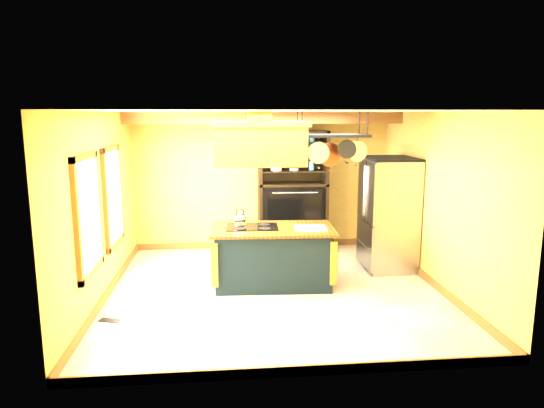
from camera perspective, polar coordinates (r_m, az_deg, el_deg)
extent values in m
plane|color=beige|center=(7.54, 0.32, -10.13)|extent=(5.00, 5.00, 0.00)
plane|color=white|center=(7.06, 0.35, 10.85)|extent=(5.00, 5.00, 0.00)
cube|color=#E6B454|center=(9.64, -1.18, 2.71)|extent=(5.00, 0.02, 2.70)
cube|color=#E6B454|center=(4.76, 3.41, -5.46)|extent=(5.00, 0.02, 2.70)
cube|color=#E6B454|center=(7.36, -19.42, -0.33)|extent=(0.02, 5.00, 2.70)
cube|color=#E6B454|center=(7.83, 18.85, 0.33)|extent=(0.02, 5.00, 2.70)
cube|color=olive|center=(8.75, -0.81, 10.06)|extent=(5.00, 0.15, 0.20)
cube|color=olive|center=(6.58, -20.82, -1.20)|extent=(0.06, 1.06, 1.56)
cube|color=white|center=(6.58, -20.61, -1.20)|extent=(0.02, 0.85, 1.34)
cube|color=olive|center=(7.92, -18.21, 0.84)|extent=(0.06, 1.06, 1.56)
cube|color=white|center=(7.91, -18.03, 0.84)|extent=(0.02, 0.85, 1.34)
cube|color=black|center=(7.67, 0.08, -6.30)|extent=(1.80, 1.03, 0.88)
cube|color=brown|center=(7.55, 0.08, -2.96)|extent=(1.95, 1.15, 0.04)
cube|color=black|center=(7.58, -2.35, -2.70)|extent=(0.82, 0.59, 0.01)
ellipsoid|color=silver|center=(7.69, -3.79, -1.74)|extent=(0.20, 0.20, 0.16)
cube|color=white|center=(7.51, 4.56, -2.83)|extent=(0.49, 0.39, 0.02)
cube|color=#A66B29|center=(7.34, -1.49, 6.83)|extent=(1.36, 0.73, 0.58)
cube|color=olive|center=(7.32, -1.50, 9.39)|extent=(1.44, 0.82, 0.08)
cube|color=#A66B29|center=(7.32, -1.50, 9.95)|extent=(0.35, 0.35, 0.22)
cube|color=black|center=(7.49, 7.02, 7.99)|extent=(1.09, 0.55, 0.04)
cylinder|color=black|center=(7.18, 3.55, 9.38)|extent=(0.02, 0.02, 0.36)
cylinder|color=black|center=(7.81, 10.26, 9.33)|extent=(0.02, 0.02, 0.36)
cylinder|color=black|center=(7.52, 3.54, 6.54)|extent=(0.28, 0.04, 0.28)
cylinder|color=silver|center=(7.35, 5.49, 6.03)|extent=(0.33, 0.04, 0.33)
cylinder|color=#CA5232|center=(7.61, 6.79, 5.77)|extent=(0.37, 0.04, 0.37)
cylinder|color=black|center=(7.44, 8.81, 6.39)|extent=(0.28, 0.04, 0.28)
cylinder|color=silver|center=(7.71, 9.98, 6.12)|extent=(0.33, 0.04, 0.33)
cube|color=#9B9CA3|center=(8.63, 13.57, -1.20)|extent=(0.79, 0.97, 1.90)
cube|color=#9B9CA3|center=(8.20, 11.53, 1.25)|extent=(0.03, 0.47, 1.03)
cube|color=#9B9CA3|center=(8.66, 10.60, 1.77)|extent=(0.03, 0.47, 1.03)
cube|color=#9B9CA3|center=(8.62, 10.83, -4.61)|extent=(0.03, 0.93, 0.80)
cube|color=black|center=(8.86, 13.32, -7.05)|extent=(0.75, 0.92, 0.06)
cube|color=black|center=(9.67, 2.23, 1.69)|extent=(1.33, 0.06, 2.35)
cube|color=black|center=(9.36, -1.42, 1.40)|extent=(0.06, 0.56, 2.35)
cube|color=black|center=(9.53, 6.21, 1.51)|extent=(0.06, 0.56, 2.35)
cube|color=black|center=(9.40, 2.44, 2.38)|extent=(1.33, 0.56, 0.05)
cube|color=black|center=(9.54, 2.38, -1.37)|extent=(1.21, 0.46, 1.27)
cube|color=black|center=(9.17, 2.68, -0.10)|extent=(1.04, 0.04, 0.56)
cube|color=black|center=(9.29, 2.65, -3.51)|extent=(1.04, 0.04, 0.51)
cube|color=black|center=(9.37, 2.45, 3.93)|extent=(1.21, 0.50, 0.02)
cube|color=black|center=(9.34, 2.46, 5.61)|extent=(1.21, 0.50, 0.02)
cube|color=black|center=(9.32, 2.48, 7.24)|extent=(1.21, 0.50, 0.03)
cylinder|color=white|center=(9.28, 0.49, 4.18)|extent=(0.22, 0.22, 0.07)
cylinder|color=#4593C2|center=(9.34, 4.70, 6.20)|extent=(0.10, 0.10, 0.17)
cube|color=black|center=(6.85, -18.54, -12.85)|extent=(0.30, 0.20, 0.01)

